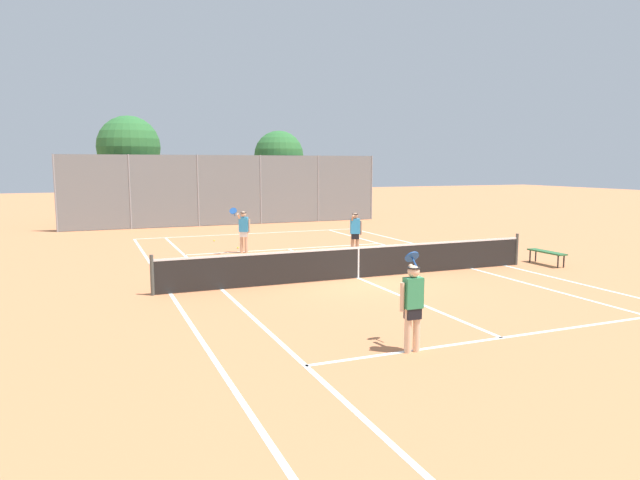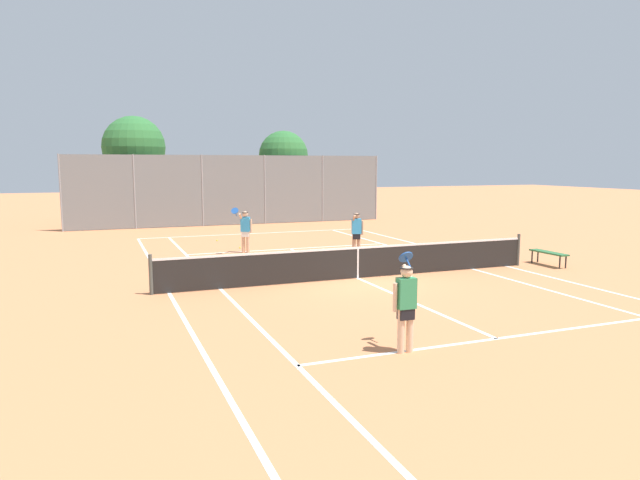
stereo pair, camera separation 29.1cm
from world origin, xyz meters
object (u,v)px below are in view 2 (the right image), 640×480
Objects in this scene: player_far_left at (245,229)px; loose_tennis_ball_0 at (240,248)px; tree_behind_left at (135,149)px; tree_behind_right at (283,157)px; player_far_right at (356,231)px; courtside_bench at (549,253)px; tennis_net at (358,261)px; player_near_side at (406,302)px; loose_tennis_ball_1 at (217,240)px.

player_far_left reaches higher than loose_tennis_ball_0.
tree_behind_left is 8.53m from tree_behind_right.
courtside_bench is at bearing -39.56° from player_far_right.
tennis_net is 6.78m from player_near_side.
tree_behind_right is (5.31, 10.83, 3.79)m from loose_tennis_ball_0.
tree_behind_right is at bearing -4.36° from tree_behind_left.
loose_tennis_ball_0 is at bearing 138.97° from courtside_bench.
loose_tennis_ball_0 is 12.64m from tree_behind_left.
player_far_right is (3.84, 10.32, -0.02)m from player_near_side.
loose_tennis_ball_1 is (-4.05, 5.91, -0.88)m from player_far_right.
tennis_net is 8.00× the size of courtside_bench.
tree_behind_left is (-6.81, 14.86, 3.34)m from player_far_right.
player_far_left is 26.88× the size of loose_tennis_ball_1.
courtside_bench is (9.00, 6.07, -0.52)m from player_near_side.
player_far_right reaches higher than tennis_net.
tennis_net is at bearing 176.96° from courtside_bench.
player_far_left is at bearing -92.92° from loose_tennis_ball_0.
player_near_side is at bearing -145.98° from courtside_bench.
player_far_right reaches higher than courtside_bench.
loose_tennis_ball_1 is at bearing -72.88° from tree_behind_left.
player_near_side is 10.86m from courtside_bench.
tree_behind_left is (-3.19, 11.48, 4.22)m from loose_tennis_ball_0.
player_near_side is at bearing -90.74° from player_far_left.
tennis_net is 4.29m from player_far_right.
courtside_bench is at bearing -47.85° from loose_tennis_ball_1.
tree_behind_left is (-5.04, 18.74, 3.74)m from tennis_net.
tennis_net is at bearing -74.95° from tree_behind_left.
tennis_net is 1.98× the size of tree_behind_left.
player_far_left is 10.95m from courtside_bench.
player_near_side is at bearing -83.29° from tree_behind_left.
player_near_side is at bearing -89.26° from loose_tennis_ball_1.
loose_tennis_ball_0 is 11.63m from courtside_bench.
courtside_bench is at bearing -41.03° from loose_tennis_ball_0.
tree_behind_right reaches higher than tennis_net.
tennis_net is 6.76× the size of player_near_side.
tree_behind_left is (-2.75, 8.94, 4.22)m from loose_tennis_ball_1.
tree_behind_right is at bearing 55.32° from loose_tennis_ball_1.
tree_behind_left reaches higher than loose_tennis_ball_0.
loose_tennis_ball_0 is (-1.85, 7.27, -0.48)m from tennis_net.
loose_tennis_ball_0 is 0.01× the size of tree_behind_right.
player_far_left reaches higher than courtside_bench.
tree_behind_left is at bearing 105.51° from loose_tennis_ball_0.
courtside_bench is 22.87m from tree_behind_left.
loose_tennis_ball_0 and loose_tennis_ball_1 have the same top height.
tree_behind_right is at bearing 100.63° from courtside_bench.
player_near_side reaches higher than courtside_bench.
player_near_side is 0.33× the size of tree_behind_right.
player_far_right reaches higher than loose_tennis_ball_0.
tree_behind_left reaches higher than tree_behind_right.
loose_tennis_ball_0 is at bearing 136.99° from player_far_right.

